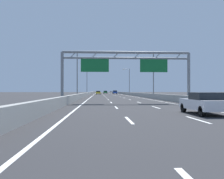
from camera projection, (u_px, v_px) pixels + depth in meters
ground_plane at (107, 94)px, 99.59m from camera, size 260.00×260.00×0.00m
lane_dash_left_1 at (129, 120)px, 12.12m from camera, size 0.16×3.00×0.01m
lane_dash_left_2 at (116, 108)px, 21.11m from camera, size 0.16×3.00×0.01m
lane_dash_left_3 at (111, 102)px, 30.09m from camera, size 0.16×3.00×0.01m
lane_dash_left_4 at (108, 100)px, 39.08m from camera, size 0.16×3.00×0.01m
lane_dash_left_5 at (107, 98)px, 48.07m from camera, size 0.16×3.00×0.01m
lane_dash_left_6 at (105, 97)px, 57.05m from camera, size 0.16×3.00×0.01m
lane_dash_left_7 at (105, 96)px, 66.04m from camera, size 0.16×3.00×0.01m
lane_dash_left_8 at (104, 95)px, 75.03m from camera, size 0.16×3.00×0.01m
lane_dash_left_9 at (103, 95)px, 84.01m from camera, size 0.16×3.00×0.01m
lane_dash_left_10 at (103, 94)px, 93.00m from camera, size 0.16×3.00×0.01m
lane_dash_left_11 at (103, 94)px, 101.98m from camera, size 0.16×3.00×0.01m
lane_dash_left_12 at (102, 94)px, 110.97m from camera, size 0.16×3.00×0.01m
lane_dash_left_13 at (102, 93)px, 119.96m from camera, size 0.16×3.00×0.01m
lane_dash_left_14 at (102, 93)px, 128.94m from camera, size 0.16×3.00×0.01m
lane_dash_left_15 at (102, 93)px, 137.93m from camera, size 0.16×3.00×0.01m
lane_dash_left_16 at (102, 93)px, 146.92m from camera, size 0.16×3.00×0.01m
lane_dash_left_17 at (101, 93)px, 155.90m from camera, size 0.16×3.00×0.01m
lane_dash_right_1 at (197, 120)px, 12.32m from camera, size 0.16×3.00×0.01m
lane_dash_right_2 at (156, 107)px, 21.31m from camera, size 0.16×3.00×0.01m
lane_dash_right_3 at (139, 102)px, 30.29m from camera, size 0.16×3.00×0.01m
lane_dash_right_4 at (130, 100)px, 39.28m from camera, size 0.16×3.00×0.01m
lane_dash_right_5 at (124, 98)px, 48.27m from camera, size 0.16×3.00×0.01m
lane_dash_right_6 at (120, 97)px, 57.25m from camera, size 0.16×3.00×0.01m
lane_dash_right_7 at (117, 96)px, 66.24m from camera, size 0.16×3.00×0.01m
lane_dash_right_8 at (115, 95)px, 75.22m from camera, size 0.16×3.00×0.01m
lane_dash_right_9 at (113, 95)px, 84.21m from camera, size 0.16×3.00×0.01m
lane_dash_right_10 at (112, 94)px, 93.20m from camera, size 0.16×3.00×0.01m
lane_dash_right_11 at (111, 94)px, 102.18m from camera, size 0.16×3.00×0.01m
lane_dash_right_12 at (110, 94)px, 111.17m from camera, size 0.16×3.00×0.01m
lane_dash_right_13 at (109, 93)px, 120.16m from camera, size 0.16×3.00×0.01m
lane_dash_right_14 at (108, 93)px, 129.14m from camera, size 0.16×3.00×0.01m
lane_dash_right_15 at (108, 93)px, 138.13m from camera, size 0.16×3.00×0.01m
lane_dash_right_16 at (107, 93)px, 147.11m from camera, size 0.16×3.00×0.01m
lane_dash_right_17 at (107, 93)px, 156.10m from camera, size 0.16×3.00×0.01m
edge_line_left at (94, 95)px, 87.32m from camera, size 0.16×176.00×0.01m
edge_line_right at (122, 95)px, 87.89m from camera, size 0.16×176.00×0.01m
barrier_left at (91, 93)px, 109.19m from camera, size 0.45×220.00×0.95m
barrier_right at (121, 93)px, 109.95m from camera, size 0.45×220.00×0.95m
sign_gantry at (126, 64)px, 28.80m from camera, size 15.93×0.36×6.36m
streetlamp_left_mid at (78, 71)px, 46.96m from camera, size 2.58×0.28×9.50m
streetlamp_right_mid at (152, 72)px, 47.79m from camera, size 2.58×0.28×9.50m
streetlamp_left_far at (88, 80)px, 84.91m from camera, size 2.58×0.28×9.50m
streetlamp_right_far at (129, 80)px, 85.73m from camera, size 2.58×0.28×9.50m
white_car at (205, 103)px, 15.22m from camera, size 1.87×4.11×1.41m
green_car at (105, 92)px, 116.82m from camera, size 1.89×4.41×1.42m
yellow_car at (98, 93)px, 92.66m from camera, size 1.83×4.67×1.39m
blue_car at (115, 92)px, 104.47m from camera, size 1.88×4.22×1.55m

